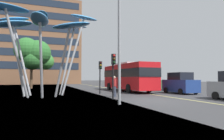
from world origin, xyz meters
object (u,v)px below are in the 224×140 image
(red_bus, at_px, (128,76))
(car_parked_mid, at_px, (180,84))
(traffic_light_kerb_near, at_px, (113,66))
(car_side_street, at_px, (126,81))
(leaf_sculpture, at_px, (42,26))
(traffic_light_kerb_far, at_px, (100,70))
(pedestrian, at_px, (114,86))
(street_lamp, at_px, (125,16))
(car_parked_far, at_px, (149,83))

(red_bus, bearing_deg, car_parked_mid, -55.25)
(traffic_light_kerb_near, bearing_deg, car_parked_mid, 19.54)
(traffic_light_kerb_near, distance_m, car_side_street, 17.55)
(leaf_sculpture, bearing_deg, red_bus, 18.94)
(traffic_light_kerb_far, height_order, pedestrian, traffic_light_kerb_far)
(traffic_light_kerb_near, relative_size, car_parked_mid, 0.90)
(traffic_light_kerb_near, relative_size, car_side_street, 0.87)
(car_side_street, bearing_deg, leaf_sculpture, -140.92)
(traffic_light_kerb_near, xyz_separation_m, pedestrian, (0.88, 2.09, -1.61))
(traffic_light_kerb_near, bearing_deg, street_lamp, -95.95)
(red_bus, bearing_deg, traffic_light_kerb_far, -145.28)
(traffic_light_kerb_near, bearing_deg, pedestrian, 67.24)
(street_lamp, bearing_deg, car_parked_far, 53.70)
(leaf_sculpture, bearing_deg, car_parked_mid, -7.42)
(leaf_sculpture, xyz_separation_m, traffic_light_kerb_near, (5.08, -4.85, -3.85))
(red_bus, xyz_separation_m, traffic_light_kerb_far, (-4.47, -3.10, 0.50))
(car_side_street, bearing_deg, pedestrian, -118.14)
(red_bus, bearing_deg, leaf_sculpture, -161.06)
(traffic_light_kerb_near, bearing_deg, traffic_light_kerb_far, 84.30)
(car_parked_far, distance_m, car_side_street, 6.16)
(pedestrian, bearing_deg, car_parked_mid, 7.18)
(traffic_light_kerb_near, distance_m, pedestrian, 2.78)
(car_parked_far, bearing_deg, car_side_street, 95.59)
(pedestrian, bearing_deg, leaf_sculpture, 155.12)
(car_parked_mid, bearing_deg, street_lamp, -146.71)
(car_parked_mid, height_order, pedestrian, car_parked_mid)
(red_bus, relative_size, leaf_sculpture, 1.01)
(car_parked_mid, relative_size, street_lamp, 0.44)
(leaf_sculpture, bearing_deg, car_side_street, 39.08)
(traffic_light_kerb_far, xyz_separation_m, car_parked_far, (8.14, 4.19, -1.40))
(traffic_light_kerb_near, height_order, car_parked_far, traffic_light_kerb_near)
(car_side_street, height_order, street_lamp, street_lamp)
(car_parked_mid, bearing_deg, traffic_light_kerb_near, -160.46)
(traffic_light_kerb_far, relative_size, street_lamp, 0.38)
(car_parked_far, relative_size, pedestrian, 2.13)
(red_bus, height_order, pedestrian, red_bus)
(traffic_light_kerb_near, xyz_separation_m, car_side_street, (8.06, 15.52, -1.43))
(traffic_light_kerb_near, height_order, traffic_light_kerb_far, traffic_light_kerb_near)
(car_parked_mid, height_order, street_lamp, street_lamp)
(traffic_light_kerb_near, bearing_deg, car_side_street, 62.55)
(traffic_light_kerb_near, height_order, pedestrian, traffic_light_kerb_near)
(leaf_sculpture, xyz_separation_m, car_side_street, (13.14, 10.67, -5.28))
(car_parked_far, height_order, street_lamp, street_lamp)
(car_parked_far, distance_m, street_lamp, 15.78)
(car_parked_mid, distance_m, car_side_street, 12.47)
(red_bus, height_order, traffic_light_kerb_near, red_bus)
(traffic_light_kerb_far, height_order, car_parked_far, traffic_light_kerb_far)
(car_parked_mid, height_order, car_parked_far, car_parked_mid)
(car_parked_mid, height_order, car_side_street, car_side_street)
(leaf_sculpture, relative_size, pedestrian, 5.83)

